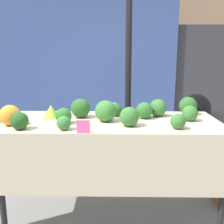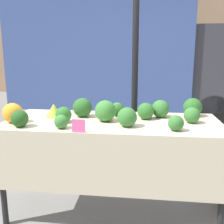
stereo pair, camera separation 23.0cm
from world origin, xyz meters
The scene contains 21 objects.
ground_plane centered at (0.00, 0.00, 0.00)m, with size 40.00×40.00×0.00m, color gray.
building_facade centered at (0.00, 7.81, 2.27)m, with size 16.00×0.60×4.54m.
tent_pole centered at (0.17, 0.73, 1.37)m, with size 0.07×0.07×2.74m.
parked_truck centered at (-0.29, 4.10, 1.42)m, with size 5.00×2.20×2.69m.
market_table centered at (0.00, -0.07, 0.76)m, with size 1.90×0.79×0.88m.
orange_cauliflower centered at (-0.84, -0.16, 0.96)m, with size 0.17×0.17×0.17m.
romanesco_head centered at (-0.56, 0.09, 0.94)m, with size 0.16×0.16×0.13m.
broccoli_head_0 centered at (0.52, -0.25, 0.94)m, with size 0.12×0.12×0.12m.
broccoli_head_1 centered at (0.43, 0.18, 0.96)m, with size 0.16×0.16×0.16m.
broccoli_head_2 centered at (0.04, 0.18, 0.94)m, with size 0.12×0.12×0.12m.
broccoli_head_3 centered at (0.29, 0.09, 0.95)m, with size 0.15×0.15×0.15m.
broccoli_head_4 centered at (-0.72, -0.29, 0.95)m, with size 0.14×0.14×0.14m.
broccoli_head_5 centered at (0.02, 0.29, 0.93)m, with size 0.11×0.11×0.11m.
broccoli_head_6 centered at (0.74, 0.27, 0.96)m, with size 0.17×0.17×0.17m.
broccoli_head_7 centered at (0.14, -0.18, 0.96)m, with size 0.16×0.16×0.16m.
broccoli_head_8 centered at (-0.41, -0.11, 0.94)m, with size 0.14×0.14×0.14m.
broccoli_head_9 centered at (-0.29, 0.12, 0.97)m, with size 0.18×0.18×0.18m.
broccoli_head_10 centered at (-0.06, -0.03, 0.97)m, with size 0.19×0.19×0.19m.
broccoli_head_11 centered at (-0.37, -0.30, 0.93)m, with size 0.11×0.11×0.11m.
broccoli_head_12 centered at (0.69, 0.01, 0.94)m, with size 0.14×0.14×0.14m.
price_sign centered at (-0.21, -0.38, 0.93)m, with size 0.10×0.01×0.10m.
Camera 1 is at (0.04, -2.25, 1.45)m, focal length 42.00 mm.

